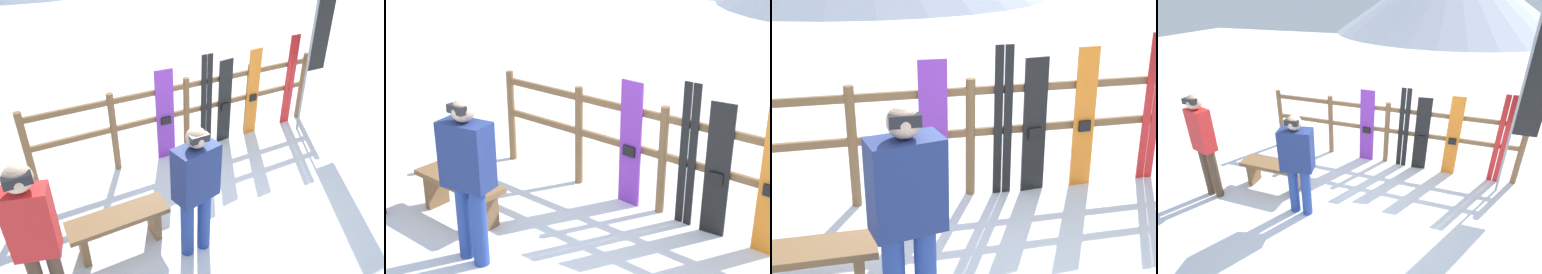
{
  "view_description": "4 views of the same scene",
  "coord_description": "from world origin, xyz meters",
  "views": [
    {
      "loc": [
        -2.41,
        -3.02,
        3.49
      ],
      "look_at": [
        -0.38,
        0.81,
        0.82
      ],
      "focal_mm": 35.0,
      "sensor_mm": 36.0,
      "label": 1
    },
    {
      "loc": [
        2.74,
        -3.11,
        3.07
      ],
      "look_at": [
        -0.49,
        0.83,
        1.08
      ],
      "focal_mm": 50.0,
      "sensor_mm": 36.0,
      "label": 2
    },
    {
      "loc": [
        -1.24,
        -3.35,
        2.61
      ],
      "look_at": [
        -0.21,
        1.1,
        0.9
      ],
      "focal_mm": 50.0,
      "sensor_mm": 36.0,
      "label": 3
    },
    {
      "loc": [
        1.07,
        -3.61,
        3.22
      ],
      "look_at": [
        -0.51,
        0.96,
        0.83
      ],
      "focal_mm": 28.0,
      "sensor_mm": 36.0,
      "label": 4
    }
  ],
  "objects": [
    {
      "name": "fence",
      "position": [
        0.0,
        1.72,
        0.75
      ],
      "size": [
        4.93,
        0.1,
        1.28
      ],
      "color": "brown",
      "rests_on": "ground"
    },
    {
      "name": "bench",
      "position": [
        -1.68,
        0.18,
        0.35
      ],
      "size": [
        1.16,
        0.36,
        0.48
      ],
      "color": "brown",
      "rests_on": "ground"
    },
    {
      "name": "person_navy",
      "position": [
        -0.91,
        -0.28,
        0.96
      ],
      "size": [
        0.52,
        0.35,
        1.67
      ],
      "color": "navy",
      "rests_on": "ground"
    },
    {
      "name": "snowboard_purple",
      "position": [
        -0.4,
        1.66,
        0.75
      ],
      "size": [
        0.29,
        0.06,
        1.51
      ],
      "color": "purple",
      "rests_on": "ground"
    },
    {
      "name": "ski_pair_black",
      "position": [
        0.34,
        1.67,
        0.81
      ],
      "size": [
        0.19,
        0.02,
        1.62
      ],
      "color": "black",
      "rests_on": "ground"
    },
    {
      "name": "snowboard_black_stripe",
      "position": [
        0.68,
        1.66,
        0.73
      ],
      "size": [
        0.27,
        0.08,
        1.47
      ],
      "color": "black",
      "rests_on": "ground"
    }
  ]
}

